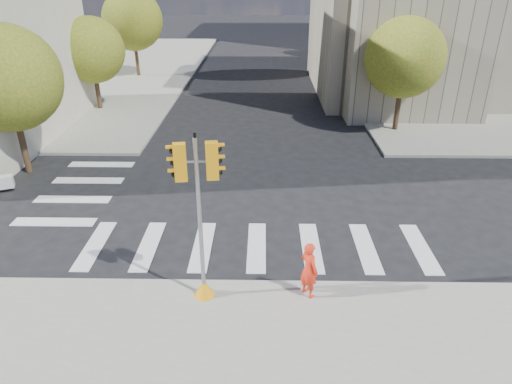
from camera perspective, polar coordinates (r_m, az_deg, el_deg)
ground at (r=16.93m, az=0.53°, el=-3.16°), size 160.00×160.00×0.00m
sidewalk_far_right at (r=46.09m, az=27.32°, el=13.14°), size 28.00×40.00×0.15m
sidewalk_far_left at (r=46.18m, az=-25.59°, el=13.50°), size 28.00×40.00×0.15m
tree_lw_near at (r=21.93m, az=-28.66°, el=12.33°), size 4.40×4.40×6.41m
tree_lw_mid at (r=30.98m, az=-19.86°, el=16.33°), size 4.00×4.00×5.77m
tree_lw_far at (r=40.35m, az=-15.18°, el=20.04°), size 4.80×4.80×6.95m
tree_re_near at (r=26.18m, az=18.09°, el=15.65°), size 4.20×4.20×6.16m
tree_re_mid at (r=37.70m, az=13.07°, el=19.59°), size 4.60×4.60×6.66m
tree_re_far at (r=49.51m, az=10.25°, el=20.71°), size 4.00×4.00×5.88m
lamp_near at (r=30.05m, az=17.09°, el=18.03°), size 0.35×0.18×8.11m
lamp_far at (r=43.64m, az=12.22°, el=20.79°), size 0.35×0.18×8.11m
traffic_signal at (r=11.90m, az=-6.93°, el=-5.13°), size 1.08×0.56×4.71m
photographer at (r=12.59m, az=6.64°, el=-9.60°), size 0.68×0.72×1.66m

